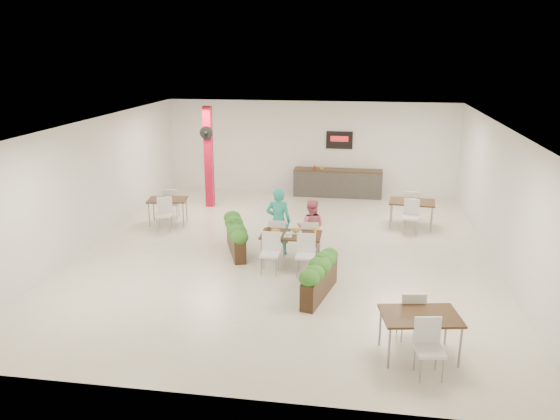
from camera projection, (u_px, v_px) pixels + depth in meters
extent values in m
plane|color=beige|center=(285.00, 252.00, 13.64)|extent=(12.00, 12.00, 0.00)
cube|color=white|center=(310.00, 148.00, 18.87)|extent=(10.00, 0.10, 3.20)
cube|color=white|center=(222.00, 297.00, 7.50)|extent=(10.00, 0.10, 3.20)
cube|color=white|center=(92.00, 183.00, 13.93)|extent=(0.10, 12.00, 3.20)
cube|color=white|center=(501.00, 199.00, 12.45)|extent=(0.10, 12.00, 3.20)
cube|color=white|center=(285.00, 124.00, 12.74)|extent=(10.00, 12.00, 0.04)
cube|color=#B00B27|center=(209.00, 157.00, 17.23)|extent=(0.25, 0.25, 3.20)
cylinder|color=black|center=(206.00, 133.00, 16.84)|extent=(0.40, 0.06, 0.40)
sphere|color=black|center=(206.00, 133.00, 16.80)|extent=(0.12, 0.12, 0.12)
cube|color=#32302D|center=(338.00, 184.00, 18.72)|extent=(3.00, 0.60, 0.90)
cube|color=black|center=(338.00, 170.00, 18.59)|extent=(3.00, 0.62, 0.04)
cube|color=black|center=(339.00, 140.00, 18.60)|extent=(0.90, 0.04, 0.60)
cube|color=red|center=(339.00, 139.00, 18.56)|extent=(0.60, 0.02, 0.18)
imported|color=#903A18|center=(315.00, 166.00, 18.67)|extent=(0.09, 0.09, 0.19)
imported|color=gold|center=(322.00, 167.00, 18.64)|extent=(0.13, 0.13, 0.17)
cube|color=black|center=(291.00, 235.00, 12.68)|extent=(1.40, 0.81, 0.04)
cylinder|color=gray|center=(261.00, 254.00, 12.56)|extent=(0.04, 0.04, 0.71)
cylinder|color=gray|center=(317.00, 257.00, 12.37)|extent=(0.04, 0.04, 0.71)
cylinder|color=gray|center=(267.00, 244.00, 13.20)|extent=(0.04, 0.04, 0.71)
cylinder|color=gray|center=(319.00, 246.00, 13.02)|extent=(0.04, 0.04, 0.71)
cube|color=white|center=(278.00, 237.00, 13.39)|extent=(0.42, 0.42, 0.05)
cube|color=white|center=(277.00, 230.00, 13.14)|extent=(0.42, 0.04, 0.45)
cylinder|color=gray|center=(286.00, 244.00, 13.59)|extent=(0.02, 0.02, 0.43)
cylinder|color=gray|center=(272.00, 243.00, 13.64)|extent=(0.02, 0.02, 0.43)
cylinder|color=gray|center=(284.00, 249.00, 13.27)|extent=(0.02, 0.02, 0.43)
cylinder|color=gray|center=(270.00, 248.00, 13.32)|extent=(0.02, 0.02, 0.43)
cube|color=white|center=(310.00, 239.00, 13.27)|extent=(0.42, 0.42, 0.05)
cube|color=white|center=(310.00, 231.00, 13.02)|extent=(0.42, 0.04, 0.45)
cylinder|color=gray|center=(318.00, 246.00, 13.48)|extent=(0.02, 0.02, 0.43)
cylinder|color=gray|center=(304.00, 245.00, 13.52)|extent=(0.02, 0.02, 0.43)
cylinder|color=gray|center=(317.00, 250.00, 13.15)|extent=(0.02, 0.02, 0.43)
cylinder|color=gray|center=(303.00, 250.00, 13.20)|extent=(0.02, 0.02, 0.43)
cube|color=white|center=(270.00, 254.00, 12.25)|extent=(0.42, 0.42, 0.05)
cube|color=white|center=(271.00, 241.00, 12.36)|extent=(0.42, 0.04, 0.45)
cylinder|color=gray|center=(261.00, 267.00, 12.18)|extent=(0.02, 0.02, 0.43)
cylinder|color=gray|center=(276.00, 267.00, 12.13)|extent=(0.02, 0.02, 0.43)
cylinder|color=gray|center=(264.00, 261.00, 12.50)|extent=(0.02, 0.02, 0.43)
cylinder|color=gray|center=(278.00, 262.00, 12.45)|extent=(0.02, 0.02, 0.43)
cube|color=white|center=(305.00, 256.00, 12.13)|extent=(0.42, 0.42, 0.05)
cube|color=white|center=(306.00, 243.00, 12.24)|extent=(0.42, 0.04, 0.45)
cylinder|color=gray|center=(297.00, 269.00, 12.06)|extent=(0.02, 0.02, 0.43)
cylinder|color=gray|center=(312.00, 269.00, 12.02)|extent=(0.02, 0.02, 0.43)
cylinder|color=gray|center=(298.00, 263.00, 12.39)|extent=(0.02, 0.02, 0.43)
cylinder|color=gray|center=(313.00, 264.00, 12.34)|extent=(0.02, 0.02, 0.43)
cube|color=white|center=(275.00, 234.00, 12.63)|extent=(0.30, 0.30, 0.01)
ellipsoid|color=brown|center=(275.00, 231.00, 12.61)|extent=(0.22, 0.22, 0.13)
cube|color=white|center=(296.00, 232.00, 12.77)|extent=(0.26, 0.26, 0.01)
ellipsoid|color=orange|center=(296.00, 230.00, 12.76)|extent=(0.18, 0.18, 0.11)
cube|color=white|center=(308.00, 236.00, 12.50)|extent=(0.26, 0.26, 0.01)
ellipsoid|color=#46160E|center=(308.00, 234.00, 12.49)|extent=(0.16, 0.16, 0.10)
cube|color=white|center=(288.00, 236.00, 12.51)|extent=(0.18, 0.18, 0.01)
ellipsoid|color=white|center=(288.00, 234.00, 12.50)|extent=(0.12, 0.12, 0.07)
cylinder|color=yellow|center=(315.00, 230.00, 12.72)|extent=(0.07, 0.07, 0.15)
imported|color=#513522|center=(268.00, 230.00, 12.84)|extent=(0.12, 0.12, 0.10)
imported|color=teal|center=(278.00, 221.00, 13.33)|extent=(0.61, 0.40, 1.68)
imported|color=#E26481|center=(311.00, 228.00, 13.24)|extent=(0.69, 0.54, 1.42)
cube|color=black|center=(236.00, 242.00, 13.54)|extent=(0.85, 1.67, 0.56)
ellipsoid|color=#1C5718|center=(239.00, 236.00, 12.78)|extent=(0.40, 0.40, 0.32)
ellipsoid|color=#1C5718|center=(237.00, 231.00, 13.10)|extent=(0.40, 0.40, 0.32)
ellipsoid|color=#1C5718|center=(236.00, 227.00, 13.43)|extent=(0.40, 0.40, 0.32)
ellipsoid|color=#1C5718|center=(234.00, 223.00, 13.75)|extent=(0.40, 0.40, 0.32)
ellipsoid|color=#1C5718|center=(232.00, 219.00, 14.07)|extent=(0.40, 0.40, 0.32)
imported|color=#1C5718|center=(236.00, 224.00, 13.41)|extent=(0.33, 0.28, 0.36)
cube|color=black|center=(319.00, 283.00, 11.15)|extent=(0.64, 1.68, 0.55)
ellipsoid|color=#1C5718|center=(309.00, 278.00, 10.43)|extent=(0.40, 0.40, 0.32)
ellipsoid|color=#1C5718|center=(315.00, 272.00, 10.74)|extent=(0.40, 0.40, 0.32)
ellipsoid|color=#1C5718|center=(320.00, 265.00, 11.04)|extent=(0.40, 0.40, 0.32)
ellipsoid|color=#1C5718|center=(325.00, 260.00, 11.34)|extent=(0.40, 0.40, 0.32)
ellipsoid|color=#1C5718|center=(330.00, 254.00, 11.64)|extent=(0.40, 0.40, 0.32)
imported|color=#1C5718|center=(320.00, 263.00, 11.02)|extent=(0.20, 0.20, 0.36)
cube|color=black|center=(167.00, 200.00, 15.64)|extent=(1.19, 0.89, 0.04)
cylinder|color=gray|center=(149.00, 215.00, 15.46)|extent=(0.04, 0.04, 0.71)
cylinder|color=gray|center=(183.00, 215.00, 15.47)|extent=(0.04, 0.04, 0.71)
cylinder|color=gray|center=(154.00, 209.00, 16.04)|extent=(0.04, 0.04, 0.71)
cylinder|color=gray|center=(186.00, 209.00, 16.05)|extent=(0.04, 0.04, 0.71)
cube|color=white|center=(172.00, 203.00, 16.30)|extent=(0.48, 0.48, 0.05)
cube|color=white|center=(170.00, 197.00, 16.05)|extent=(0.42, 0.11, 0.45)
cylinder|color=gray|center=(179.00, 209.00, 16.53)|extent=(0.02, 0.02, 0.43)
cylinder|color=gray|center=(168.00, 209.00, 16.53)|extent=(0.02, 0.02, 0.43)
cylinder|color=gray|center=(177.00, 213.00, 16.20)|extent=(0.02, 0.02, 0.43)
cylinder|color=gray|center=(165.00, 213.00, 16.20)|extent=(0.02, 0.02, 0.43)
cube|color=white|center=(164.00, 215.00, 15.15)|extent=(0.48, 0.48, 0.05)
cube|color=white|center=(165.00, 205.00, 15.26)|extent=(0.42, 0.11, 0.45)
cylinder|color=gray|center=(157.00, 225.00, 15.05)|extent=(0.02, 0.02, 0.43)
cylinder|color=gray|center=(169.00, 225.00, 15.05)|extent=(0.02, 0.02, 0.43)
cylinder|color=gray|center=(160.00, 221.00, 15.38)|extent=(0.02, 0.02, 0.43)
cylinder|color=gray|center=(172.00, 221.00, 15.38)|extent=(0.02, 0.02, 0.43)
imported|color=white|center=(167.00, 198.00, 15.63)|extent=(0.22, 0.22, 0.05)
cube|color=black|center=(412.00, 202.00, 15.41)|extent=(1.33, 0.95, 0.04)
cylinder|color=gray|center=(390.00, 217.00, 15.32)|extent=(0.04, 0.04, 0.71)
cylinder|color=gray|center=(432.00, 220.00, 15.05)|extent=(0.04, 0.04, 0.71)
cylinder|color=gray|center=(392.00, 210.00, 15.98)|extent=(0.04, 0.04, 0.71)
cylinder|color=gray|center=(432.00, 213.00, 15.71)|extent=(0.04, 0.04, 0.71)
cube|color=white|center=(412.00, 206.00, 16.05)|extent=(0.46, 0.46, 0.05)
cube|color=white|center=(412.00, 199.00, 15.80)|extent=(0.42, 0.08, 0.45)
cylinder|color=gray|center=(418.00, 212.00, 16.23)|extent=(0.02, 0.02, 0.43)
cylinder|color=gray|center=(406.00, 211.00, 16.31)|extent=(0.02, 0.02, 0.43)
cylinder|color=gray|center=(417.00, 216.00, 15.92)|extent=(0.02, 0.02, 0.43)
cylinder|color=gray|center=(405.00, 215.00, 16.00)|extent=(0.02, 0.02, 0.43)
cube|color=white|center=(411.00, 218.00, 14.93)|extent=(0.46, 0.46, 0.05)
cube|color=white|center=(412.00, 207.00, 15.04)|extent=(0.42, 0.08, 0.45)
cylinder|color=gray|center=(404.00, 227.00, 14.88)|extent=(0.02, 0.02, 0.43)
cylinder|color=gray|center=(416.00, 228.00, 14.80)|extent=(0.02, 0.02, 0.43)
cylinder|color=gray|center=(404.00, 223.00, 15.20)|extent=(0.02, 0.02, 0.43)
cylinder|color=gray|center=(417.00, 224.00, 15.12)|extent=(0.02, 0.02, 0.43)
imported|color=white|center=(412.00, 200.00, 15.40)|extent=(0.22, 0.22, 0.05)
cube|color=black|center=(420.00, 316.00, 8.83)|extent=(1.38, 1.04, 0.04)
cylinder|color=gray|center=(389.00, 348.00, 8.58)|extent=(0.04, 0.04, 0.71)
cylinder|color=gray|center=(460.00, 348.00, 8.60)|extent=(0.04, 0.04, 0.71)
cylinder|color=gray|center=(380.00, 326.00, 9.26)|extent=(0.04, 0.04, 0.71)
cylinder|color=gray|center=(446.00, 326.00, 9.29)|extent=(0.04, 0.04, 0.71)
cube|color=white|center=(410.00, 314.00, 9.48)|extent=(0.49, 0.49, 0.05)
cube|color=white|center=(414.00, 306.00, 9.23)|extent=(0.42, 0.11, 0.45)
cylinder|color=gray|center=(416.00, 322.00, 9.71)|extent=(0.02, 0.02, 0.43)
cylinder|color=gray|center=(397.00, 322.00, 9.71)|extent=(0.02, 0.02, 0.43)
cylinder|color=gray|center=(421.00, 331.00, 9.39)|extent=(0.02, 0.02, 0.43)
cylinder|color=gray|center=(402.00, 331.00, 9.38)|extent=(0.02, 0.02, 0.43)
cube|color=white|center=(430.00, 351.00, 8.33)|extent=(0.49, 0.49, 0.05)
cube|color=white|center=(427.00, 330.00, 8.44)|extent=(0.42, 0.11, 0.45)
cylinder|color=gray|center=(420.00, 371.00, 8.23)|extent=(0.02, 0.02, 0.43)
cylinder|color=gray|center=(443.00, 370.00, 8.24)|extent=(0.02, 0.02, 0.43)
cylinder|color=gray|center=(415.00, 358.00, 8.56)|extent=(0.02, 0.02, 0.43)
cylinder|color=gray|center=(436.00, 358.00, 8.56)|extent=(0.02, 0.02, 0.43)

